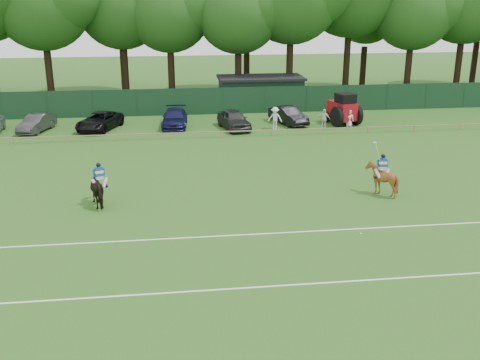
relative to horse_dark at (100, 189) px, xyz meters
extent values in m
plane|color=#1E4C14|center=(6.92, -3.92, -0.92)|extent=(160.00, 160.00, 0.00)
imported|color=black|center=(0.00, 0.00, 0.00)|extent=(1.66, 2.39, 1.85)
imported|color=brown|center=(15.52, -0.33, 0.01)|extent=(1.65, 1.82, 1.87)
imported|color=#323134|center=(-7.05, 17.95, -0.22)|extent=(2.65, 4.54, 1.41)
imported|color=black|center=(-1.98, 18.01, -0.20)|extent=(4.07, 5.69, 1.44)
imported|color=#13153E|center=(4.26, 18.30, -0.19)|extent=(2.42, 5.19, 1.47)
imported|color=#2D2D2F|center=(9.17, 16.86, -0.13)|extent=(2.82, 4.97, 1.59)
imported|color=black|center=(14.11, 18.18, -0.18)|extent=(2.99, 4.79, 1.49)
imported|color=silver|center=(12.59, 16.40, 0.00)|extent=(1.36, 1.05, 1.85)
imported|color=silver|center=(16.62, 15.78, -0.06)|extent=(1.06, 0.56, 1.72)
imported|color=silver|center=(19.03, 16.38, -0.18)|extent=(0.82, 0.65, 1.48)
cube|color=silver|center=(0.00, 0.00, 0.63)|extent=(0.43, 0.36, 0.18)
cube|color=#1739A7|center=(0.00, 0.00, 0.95)|extent=(0.48, 0.42, 0.51)
cube|color=yellow|center=(0.00, 0.00, 0.93)|extent=(0.50, 0.41, 0.18)
sphere|color=black|center=(0.00, 0.00, 1.32)|extent=(0.25, 0.25, 0.25)
cylinder|color=silver|center=(0.26, 0.04, 0.33)|extent=(0.39, 0.44, 0.59)
cylinder|color=silver|center=(-0.23, -0.13, 0.33)|extent=(0.46, 0.29, 0.59)
cube|color=silver|center=(15.52, -0.33, 0.65)|extent=(0.38, 0.29, 0.18)
cube|color=#1739A7|center=(15.52, -0.33, 0.97)|extent=(0.43, 0.34, 0.51)
cube|color=yellow|center=(15.52, -0.33, 0.95)|extent=(0.45, 0.32, 0.18)
sphere|color=black|center=(15.52, -0.33, 1.34)|extent=(0.25, 0.25, 0.25)
cylinder|color=silver|center=(15.77, -0.40, 0.35)|extent=(0.42, 0.32, 0.59)
cylinder|color=silver|center=(15.25, -0.36, 0.35)|extent=(0.42, 0.36, 0.59)
cylinder|color=tan|center=(15.22, -0.25, 1.52)|extent=(0.23, 0.60, 1.17)
sphere|color=silver|center=(12.59, -5.58, -0.88)|extent=(0.09, 0.09, 0.09)
cube|color=silver|center=(6.92, -9.92, -0.92)|extent=(60.00, 0.10, 0.01)
cube|color=silver|center=(6.92, -4.92, -0.92)|extent=(60.00, 0.10, 0.01)
cube|color=#997F5B|center=(6.92, 14.08, -0.47)|extent=(62.00, 0.08, 0.08)
cube|color=#14351E|center=(6.92, 23.08, 0.33)|extent=(92.00, 0.04, 2.50)
cube|color=#14331E|center=(12.92, 26.08, 0.48)|extent=(8.00, 4.00, 2.80)
cube|color=black|center=(12.92, 26.08, 2.00)|extent=(8.40, 4.40, 0.24)
cube|color=maroon|center=(18.71, 17.58, 0.27)|extent=(2.12, 3.01, 1.48)
cube|color=black|center=(18.83, 17.14, 1.30)|extent=(1.69, 1.77, 1.02)
cylinder|color=black|center=(17.98, 16.56, -0.07)|extent=(0.76, 1.74, 1.71)
cylinder|color=black|center=(19.85, 17.05, -0.07)|extent=(0.76, 1.74, 1.71)
cylinder|color=black|center=(17.60, 18.46, -0.47)|extent=(0.56, 0.97, 0.91)
cylinder|color=black|center=(19.25, 18.89, -0.47)|extent=(0.56, 0.97, 0.91)
camera|label=1|loc=(3.83, -29.01, 9.92)|focal=42.00mm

